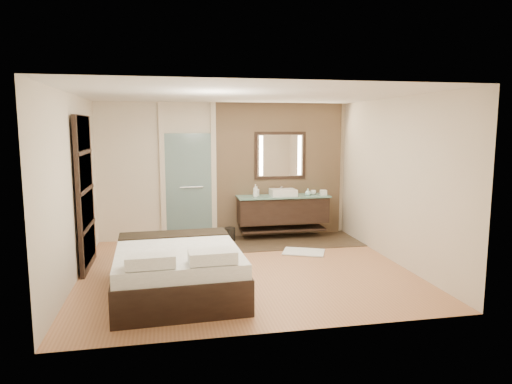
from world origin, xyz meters
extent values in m
plane|color=#AC6E48|center=(0.00, 0.00, 0.00)|extent=(5.00, 5.00, 0.00)
cube|color=#32261B|center=(0.60, 1.60, 0.01)|extent=(3.80, 1.30, 0.01)
cube|color=tan|center=(1.10, 2.21, 1.35)|extent=(2.60, 0.08, 2.70)
cube|color=black|center=(1.10, 1.92, 0.57)|extent=(1.80, 0.50, 0.50)
cube|color=black|center=(1.10, 1.92, 0.18)|extent=(1.71, 0.45, 0.04)
cube|color=#7EC1B1|center=(1.10, 1.90, 0.85)|extent=(1.85, 0.55, 0.03)
cube|color=white|center=(1.10, 1.90, 0.93)|extent=(0.50, 0.38, 0.13)
cylinder|color=silver|center=(1.10, 2.09, 0.95)|extent=(0.03, 0.03, 0.18)
cylinder|color=silver|center=(1.10, 2.05, 1.03)|extent=(0.02, 0.10, 0.02)
cube|color=black|center=(1.10, 2.16, 1.65)|extent=(1.06, 0.03, 0.96)
cube|color=white|center=(1.10, 2.15, 1.65)|extent=(0.94, 0.01, 0.84)
cube|color=#FEE4BE|center=(0.70, 2.14, 1.65)|extent=(0.07, 0.01, 0.80)
cube|color=#FEE4BE|center=(1.50, 2.14, 1.65)|extent=(0.07, 0.01, 0.80)
cube|color=#9EC8C7|center=(-0.75, 2.20, 1.05)|extent=(0.90, 0.05, 2.10)
cylinder|color=silver|center=(-0.70, 2.15, 1.05)|extent=(0.45, 0.03, 0.03)
cube|color=beige|center=(-1.25, 2.21, 1.35)|extent=(0.10, 0.08, 2.70)
cube|color=beige|center=(-0.25, 2.21, 1.35)|extent=(0.10, 0.08, 2.70)
cube|color=black|center=(-2.43, 0.60, 1.20)|extent=(0.06, 1.20, 2.40)
cube|color=beige|center=(-2.41, 0.60, 0.37)|extent=(0.02, 1.06, 0.52)
cube|color=beige|center=(-2.41, 0.60, 0.96)|extent=(0.02, 1.06, 0.52)
cube|color=beige|center=(-2.41, 0.60, 1.54)|extent=(0.02, 1.06, 0.52)
cube|color=beige|center=(-2.41, 0.60, 2.13)|extent=(0.02, 1.06, 0.52)
cube|color=black|center=(-1.06, -0.83, 0.22)|extent=(1.71, 2.10, 0.45)
cube|color=silver|center=(-1.06, -0.83, 0.54)|extent=(1.66, 2.05, 0.18)
cube|color=black|center=(-1.09, -0.06, 0.63)|extent=(1.60, 0.52, 0.04)
cube|color=silver|center=(-1.38, -1.66, 0.71)|extent=(0.57, 0.33, 0.14)
cube|color=silver|center=(-0.67, -1.63, 0.71)|extent=(0.57, 0.33, 0.14)
cube|color=white|center=(1.19, 0.75, 0.02)|extent=(0.86, 0.74, 0.02)
cylinder|color=black|center=(0.01, 1.85, 0.14)|extent=(0.27, 0.27, 0.27)
cube|color=silver|center=(1.92, 1.83, 0.92)|extent=(0.13, 0.13, 0.10)
imported|color=white|center=(0.53, 1.85, 0.99)|extent=(0.10, 0.10, 0.25)
imported|color=#B2B2B2|center=(0.58, 1.98, 0.96)|extent=(0.10, 0.11, 0.19)
imported|color=#B8E7E6|center=(1.59, 1.81, 0.94)|extent=(0.14, 0.14, 0.14)
imported|color=white|center=(1.74, 1.93, 0.91)|extent=(0.13, 0.13, 0.09)
camera|label=1|loc=(-1.17, -6.82, 2.22)|focal=32.00mm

